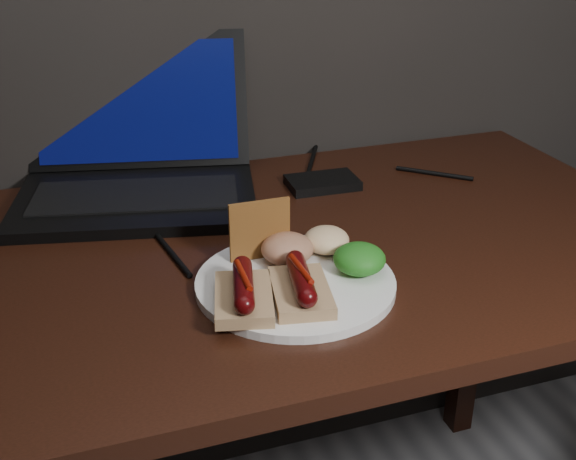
{
  "coord_description": "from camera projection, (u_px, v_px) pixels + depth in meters",
  "views": [
    {
      "loc": [
        -0.21,
        0.48,
        1.23
      ],
      "look_at": [
        0.06,
        1.28,
        0.82
      ],
      "focal_mm": 45.0,
      "sensor_mm": 36.0,
      "label": 1
    }
  ],
  "objects": [
    {
      "name": "desk_cables",
      "position": [
        209.0,
        207.0,
        1.17
      ],
      "size": [
        0.96,
        0.46,
        0.01
      ],
      "color": "black",
      "rests_on": "desk"
    },
    {
      "name": "bread_sausage_center",
      "position": [
        301.0,
        286.0,
        0.9
      ],
      "size": [
        0.09,
        0.13,
        0.04
      ],
      "color": "tan",
      "rests_on": "plate"
    },
    {
      "name": "salsa_mound",
      "position": [
        287.0,
        249.0,
        0.98
      ],
      "size": [
        0.07,
        0.07,
        0.04
      ],
      "primitive_type": "ellipsoid",
      "color": "maroon",
      "rests_on": "plate"
    },
    {
      "name": "salad_greens",
      "position": [
        359.0,
        259.0,
        0.95
      ],
      "size": [
        0.07,
        0.07,
        0.04
      ],
      "primitive_type": "ellipsoid",
      "color": "#125110",
      "rests_on": "plate"
    },
    {
      "name": "bread_sausage_left",
      "position": [
        244.0,
        292.0,
        0.88
      ],
      "size": [
        0.1,
        0.13,
        0.04
      ],
      "color": "tan",
      "rests_on": "plate"
    },
    {
      "name": "hard_drive",
      "position": [
        322.0,
        183.0,
        1.26
      ],
      "size": [
        0.12,
        0.08,
        0.02
      ],
      "primitive_type": "cube",
      "rotation": [
        0.0,
        0.0,
        -0.04
      ],
      "color": "black",
      "rests_on": "desk"
    },
    {
      "name": "desk",
      "position": [
        226.0,
        304.0,
        1.08
      ],
      "size": [
        1.4,
        0.7,
        0.75
      ],
      "color": "black",
      "rests_on": "ground"
    },
    {
      "name": "laptop",
      "position": [
        137.0,
        162.0,
        1.22
      ],
      "size": [
        0.45,
        0.41,
        0.25
      ],
      "color": "black",
      "rests_on": "desk"
    },
    {
      "name": "coleslaw_mound",
      "position": [
        327.0,
        240.0,
        1.01
      ],
      "size": [
        0.06,
        0.06,
        0.04
      ],
      "primitive_type": "ellipsoid",
      "color": "beige",
      "rests_on": "plate"
    },
    {
      "name": "crispbread",
      "position": [
        260.0,
        230.0,
        0.98
      ],
      "size": [
        0.09,
        0.01,
        0.08
      ],
      "primitive_type": "cube",
      "color": "#A8632E",
      "rests_on": "plate"
    },
    {
      "name": "plate",
      "position": [
        295.0,
        283.0,
        0.95
      ],
      "size": [
        0.29,
        0.29,
        0.01
      ],
      "primitive_type": "cylinder",
      "rotation": [
        0.0,
        0.0,
        0.11
      ],
      "color": "white",
      "rests_on": "desk"
    }
  ]
}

